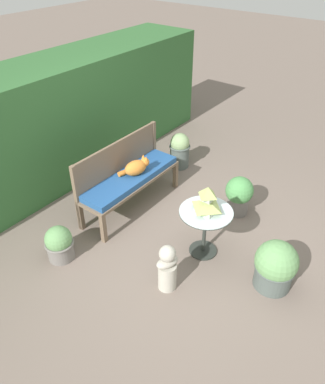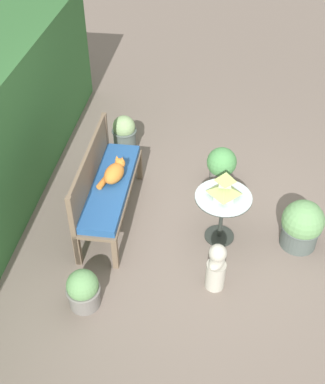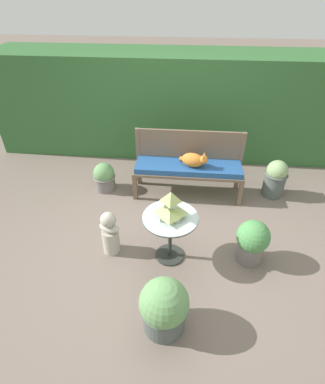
{
  "view_description": "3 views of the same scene",
  "coord_description": "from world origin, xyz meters",
  "px_view_note": "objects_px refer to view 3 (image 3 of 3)",
  "views": [
    {
      "loc": [
        -2.87,
        -1.98,
        3.23
      ],
      "look_at": [
        0.05,
        0.24,
        0.64
      ],
      "focal_mm": 35.0,
      "sensor_mm": 36.0,
      "label": 1
    },
    {
      "loc": [
        -3.83,
        -0.23,
        4.02
      ],
      "look_at": [
        0.27,
        0.32,
        0.44
      ],
      "focal_mm": 45.0,
      "sensor_mm": 36.0,
      "label": 2
    },
    {
      "loc": [
        0.22,
        -2.83,
        2.75
      ],
      "look_at": [
        -0.07,
        0.31,
        0.45
      ],
      "focal_mm": 28.0,
      "sensor_mm": 36.0,
      "label": 3
    }
  ],
  "objects_px": {
    "potted_plant_table_near": "(164,307)",
    "potted_plant_table_far": "(104,177)",
    "garden_bust": "(110,233)",
    "potted_plant_bench_left": "(252,241)",
    "potted_plant_hedge_corner": "(275,178)",
    "cat": "(194,160)",
    "garden_bench": "(188,169)",
    "patio_table": "(170,226)",
    "pagoda_birdhouse": "(171,207)"
  },
  "relations": [
    {
      "from": "potted_plant_bench_left",
      "to": "potted_plant_table_far",
      "type": "height_order",
      "value": "potted_plant_bench_left"
    },
    {
      "from": "potted_plant_table_near",
      "to": "potted_plant_table_far",
      "type": "distance_m",
      "value": 2.45
    },
    {
      "from": "pagoda_birdhouse",
      "to": "potted_plant_bench_left",
      "type": "distance_m",
      "value": 1.04
    },
    {
      "from": "potted_plant_table_near",
      "to": "potted_plant_hedge_corner",
      "type": "height_order",
      "value": "potted_plant_table_near"
    },
    {
      "from": "garden_bench",
      "to": "potted_plant_table_near",
      "type": "bearing_deg",
      "value": -94.16
    },
    {
      "from": "patio_table",
      "to": "potted_plant_bench_left",
      "type": "height_order",
      "value": "patio_table"
    },
    {
      "from": "garden_bench",
      "to": "pagoda_birdhouse",
      "type": "bearing_deg",
      "value": -97.48
    },
    {
      "from": "patio_table",
      "to": "cat",
      "type": "bearing_deg",
      "value": 79.09
    },
    {
      "from": "cat",
      "to": "potted_plant_table_near",
      "type": "relative_size",
      "value": 0.69
    },
    {
      "from": "pagoda_birdhouse",
      "to": "potted_plant_bench_left",
      "type": "relative_size",
      "value": 0.6
    },
    {
      "from": "pagoda_birdhouse",
      "to": "potted_plant_table_far",
      "type": "distance_m",
      "value": 1.79
    },
    {
      "from": "pagoda_birdhouse",
      "to": "potted_plant_table_far",
      "type": "height_order",
      "value": "pagoda_birdhouse"
    },
    {
      "from": "potted_plant_bench_left",
      "to": "potted_plant_hedge_corner",
      "type": "xyz_separation_m",
      "value": [
        0.53,
        1.35,
        0.0
      ]
    },
    {
      "from": "potted_plant_table_near",
      "to": "pagoda_birdhouse",
      "type": "bearing_deg",
      "value": 90.71
    },
    {
      "from": "garden_bench",
      "to": "potted_plant_hedge_corner",
      "type": "xyz_separation_m",
      "value": [
        1.3,
        0.1,
        -0.14
      ]
    },
    {
      "from": "garden_bust",
      "to": "potted_plant_table_far",
      "type": "relative_size",
      "value": 1.31
    },
    {
      "from": "patio_table",
      "to": "potted_plant_table_far",
      "type": "height_order",
      "value": "patio_table"
    },
    {
      "from": "patio_table",
      "to": "potted_plant_table_near",
      "type": "xyz_separation_m",
      "value": [
        0.01,
        -0.88,
        -0.19
      ]
    },
    {
      "from": "cat",
      "to": "patio_table",
      "type": "relative_size",
      "value": 0.65
    },
    {
      "from": "cat",
      "to": "patio_table",
      "type": "bearing_deg",
      "value": -85.98
    },
    {
      "from": "potted_plant_bench_left",
      "to": "potted_plant_table_far",
      "type": "relative_size",
      "value": 1.24
    },
    {
      "from": "potted_plant_hedge_corner",
      "to": "cat",
      "type": "bearing_deg",
      "value": -173.53
    },
    {
      "from": "garden_bust",
      "to": "potted_plant_bench_left",
      "type": "bearing_deg",
      "value": 21.07
    },
    {
      "from": "potted_plant_table_near",
      "to": "potted_plant_bench_left",
      "type": "distance_m",
      "value": 1.3
    },
    {
      "from": "pagoda_birdhouse",
      "to": "potted_plant_table_far",
      "type": "xyz_separation_m",
      "value": [
        -1.11,
        1.29,
        -0.54
      ]
    },
    {
      "from": "pagoda_birdhouse",
      "to": "potted_plant_table_far",
      "type": "relative_size",
      "value": 0.74
    },
    {
      "from": "cat",
      "to": "potted_plant_table_far",
      "type": "bearing_deg",
      "value": -167.25
    },
    {
      "from": "garden_bench",
      "to": "pagoda_birdhouse",
      "type": "height_order",
      "value": "pagoda_birdhouse"
    },
    {
      "from": "patio_table",
      "to": "potted_plant_table_near",
      "type": "bearing_deg",
      "value": -89.29
    },
    {
      "from": "garden_bust",
      "to": "potted_plant_hedge_corner",
      "type": "height_order",
      "value": "garden_bust"
    },
    {
      "from": "potted_plant_table_far",
      "to": "garden_bench",
      "type": "bearing_deg",
      "value": -0.38
    },
    {
      "from": "cat",
      "to": "garden_bench",
      "type": "bearing_deg",
      "value": 163.8
    },
    {
      "from": "patio_table",
      "to": "garden_bust",
      "type": "relative_size",
      "value": 1.05
    },
    {
      "from": "garden_bust",
      "to": "potted_plant_table_far",
      "type": "distance_m",
      "value": 1.34
    },
    {
      "from": "patio_table",
      "to": "potted_plant_table_far",
      "type": "relative_size",
      "value": 1.38
    },
    {
      "from": "garden_bust",
      "to": "potted_plant_table_near",
      "type": "relative_size",
      "value": 1.0
    },
    {
      "from": "potted_plant_bench_left",
      "to": "garden_bust",
      "type": "bearing_deg",
      "value": -179.41
    },
    {
      "from": "potted_plant_hedge_corner",
      "to": "potted_plant_table_far",
      "type": "bearing_deg",
      "value": -178.05
    },
    {
      "from": "potted_plant_table_near",
      "to": "cat",
      "type": "bearing_deg",
      "value": 83.86
    },
    {
      "from": "pagoda_birdhouse",
      "to": "potted_plant_hedge_corner",
      "type": "height_order",
      "value": "pagoda_birdhouse"
    },
    {
      "from": "potted_plant_table_far",
      "to": "potted_plant_table_near",
      "type": "bearing_deg",
      "value": -62.76
    },
    {
      "from": "potted_plant_table_near",
      "to": "potted_plant_hedge_corner",
      "type": "distance_m",
      "value": 2.69
    },
    {
      "from": "potted_plant_bench_left",
      "to": "potted_plant_table_far",
      "type": "xyz_separation_m",
      "value": [
        -2.04,
        1.26,
        -0.08
      ]
    },
    {
      "from": "cat",
      "to": "potted_plant_table_near",
      "type": "xyz_separation_m",
      "value": [
        -0.23,
        -2.13,
        -0.33
      ]
    },
    {
      "from": "garden_bench",
      "to": "garden_bust",
      "type": "bearing_deg",
      "value": -124.72
    },
    {
      "from": "patio_table",
      "to": "potted_plant_hedge_corner",
      "type": "relative_size",
      "value": 1.06
    },
    {
      "from": "garden_bust",
      "to": "potted_plant_table_near",
      "type": "distance_m",
      "value": 1.15
    },
    {
      "from": "potted_plant_bench_left",
      "to": "potted_plant_table_near",
      "type": "bearing_deg",
      "value": -135.15
    },
    {
      "from": "garden_bust",
      "to": "garden_bench",
      "type": "bearing_deg",
      "value": 75.76
    },
    {
      "from": "potted_plant_bench_left",
      "to": "pagoda_birdhouse",
      "type": "bearing_deg",
      "value": -177.75
    }
  ]
}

